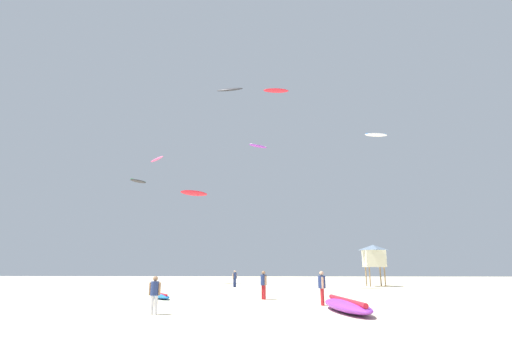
% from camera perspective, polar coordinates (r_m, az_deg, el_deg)
% --- Properties ---
extents(ground_plane, '(120.00, 120.00, 0.00)m').
position_cam_1_polar(ground_plane, '(12.95, -3.53, -23.91)').
color(ground_plane, beige).
extents(person_foreground, '(0.54, 0.37, 1.63)m').
position_cam_1_polar(person_foreground, '(18.17, -15.19, -17.69)').
color(person_foreground, silver).
rests_on(person_foreground, ground).
extents(person_midground, '(0.40, 0.50, 1.75)m').
position_cam_1_polar(person_midground, '(24.97, 1.16, -16.99)').
color(person_midground, '#B21E23').
rests_on(person_midground, ground).
extents(person_left, '(0.41, 0.59, 1.79)m').
position_cam_1_polar(person_left, '(21.71, 10.01, -17.11)').
color(person_left, '#B21E23').
rests_on(person_left, ground).
extents(person_right, '(0.43, 0.38, 1.59)m').
position_cam_1_polar(person_right, '(38.48, -3.26, -16.21)').
color(person_right, navy).
rests_on(person_right, ground).
extents(kite_grounded_near, '(2.36, 3.04, 0.40)m').
position_cam_1_polar(kite_grounded_near, '(26.34, -14.41, -18.28)').
color(kite_grounded_near, blue).
rests_on(kite_grounded_near, ground).
extents(kite_grounded_mid, '(2.15, 5.28, 0.62)m').
position_cam_1_polar(kite_grounded_mid, '(18.96, 13.65, -19.63)').
color(kite_grounded_mid, purple).
rests_on(kite_grounded_mid, ground).
extents(lifeguard_tower, '(2.30, 2.30, 4.15)m').
position_cam_1_polar(lifeguard_tower, '(41.69, 17.49, -12.53)').
color(lifeguard_tower, '#8C704C').
rests_on(lifeguard_tower, ground).
extents(kite_aloft_0, '(2.67, 1.01, 0.35)m').
position_cam_1_polar(kite_aloft_0, '(39.42, 3.07, 11.77)').
color(kite_aloft_0, red).
extents(kite_aloft_1, '(2.68, 1.11, 0.34)m').
position_cam_1_polar(kite_aloft_1, '(44.04, 17.81, 4.91)').
color(kite_aloft_1, white).
extents(kite_aloft_2, '(2.40, 1.96, 0.30)m').
position_cam_1_polar(kite_aloft_2, '(43.85, 0.32, 3.43)').
color(kite_aloft_2, purple).
extents(kite_aloft_3, '(3.48, 3.05, 0.74)m').
position_cam_1_polar(kite_aloft_3, '(46.46, -9.41, -3.72)').
color(kite_aloft_3, red).
extents(kite_aloft_4, '(3.95, 1.70, 0.91)m').
position_cam_1_polar(kite_aloft_4, '(54.62, -4.01, 11.90)').
color(kite_aloft_4, '#2D2D33').
extents(kite_aloft_5, '(1.99, 2.52, 0.41)m').
position_cam_1_polar(kite_aloft_5, '(52.19, -17.50, -1.85)').
color(kite_aloft_5, '#2D2D33').
extents(kite_aloft_6, '(3.37, 3.55, 0.92)m').
position_cam_1_polar(kite_aloft_6, '(58.90, -14.86, 1.38)').
color(kite_aloft_6, '#E5598C').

